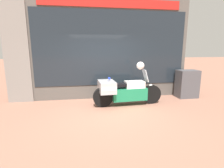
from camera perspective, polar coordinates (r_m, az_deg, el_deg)
ground_plane at (r=5.37m, az=-1.13°, el=-9.94°), size 60.00×60.00×0.00m
shop_building at (r=6.94m, az=-7.07°, el=11.09°), size 6.95×0.55×3.82m
window_display at (r=7.21m, az=-0.58°, el=-0.50°), size 5.62×0.30×1.89m
paramedic_motorcycle at (r=6.05m, az=3.51°, el=-2.17°), size 2.46×0.82×1.25m
utility_cabinet at (r=7.68m, az=23.28°, el=0.05°), size 0.80×0.55×1.11m
white_helmet at (r=6.11m, az=9.26°, el=5.93°), size 0.27×0.27×0.27m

